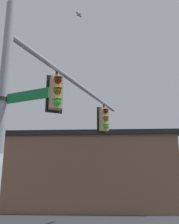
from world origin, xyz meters
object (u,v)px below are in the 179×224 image
bird_flying (79,15)px  traffic_light_nearest_pole (56,92)px  traffic_light_mid_inner (104,119)px  street_name_sign (16,98)px

bird_flying → traffic_light_nearest_pole: bearing=52.5°
traffic_light_mid_inner → bird_flying: 4.91m
traffic_light_mid_inner → street_name_sign: 6.37m
traffic_light_nearest_pole → street_name_sign: bearing=50.0°
traffic_light_mid_inner → street_name_sign: size_ratio=1.23×
traffic_light_nearest_pole → street_name_sign: 2.36m
traffic_light_nearest_pole → bird_flying: bird_flying is taller
traffic_light_nearest_pole → bird_flying: (-1.56, -2.03, 4.60)m
traffic_light_nearest_pole → bird_flying: size_ratio=3.91×
traffic_light_mid_inner → street_name_sign: (4.56, 4.37, -0.86)m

